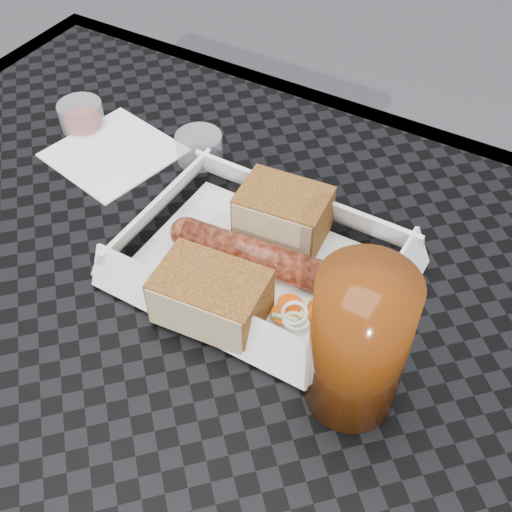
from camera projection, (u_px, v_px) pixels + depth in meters
The scene contains 10 objects.
patio_table at pixel (129, 366), 0.61m from camera, with size 0.80×0.80×0.74m.
food_tray at pixel (262, 270), 0.58m from camera, with size 0.22×0.15×0.00m, color white.
bratwurst at pixel (251, 254), 0.57m from camera, with size 0.16×0.04×0.03m.
bread_near at pixel (283, 214), 0.59m from camera, with size 0.08×0.06×0.05m, color brown.
bread_far at pixel (211, 296), 0.53m from camera, with size 0.09×0.06×0.05m, color brown.
veg_garnish at pixel (301, 317), 0.54m from camera, with size 0.03×0.03×0.00m.
napkin at pixel (114, 153), 0.70m from camera, with size 0.12×0.12×0.00m, color white.
condiment_cup_sauce at pixel (81, 116), 0.73m from camera, with size 0.05×0.05×0.03m, color maroon.
condiment_cup_empty at pixel (199, 147), 0.69m from camera, with size 0.05×0.05×0.03m, color silver.
drink_glass at pixel (358, 344), 0.45m from camera, with size 0.07×0.07×0.13m, color #5D2607.
Camera 1 is at (0.27, -0.23, 1.18)m, focal length 45.00 mm.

